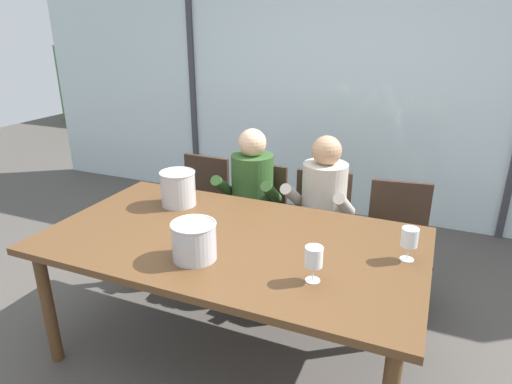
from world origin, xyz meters
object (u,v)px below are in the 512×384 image
object	(u,v)px
chair_near_curtain	(201,201)
ice_bucket_primary	(178,188)
person_beige_jumper	(320,208)
chair_center	(320,221)
wine_glass_by_left_taster	(409,239)
chair_right_of_center	(397,235)
person_olive_shirt	(249,197)
wine_glass_near_bucket	(314,258)
ice_bucket_secondary	(194,240)
dining_table	(232,249)
chair_left_of_center	(257,211)

from	to	relation	value
chair_near_curtain	ice_bucket_primary	bearing A→B (deg)	-67.95
person_beige_jumper	chair_near_curtain	bearing A→B (deg)	176.71
chair_center	ice_bucket_primary	size ratio (longest dim) A/B	3.70
chair_near_curtain	wine_glass_by_left_taster	distance (m)	1.97
chair_center	chair_right_of_center	size ratio (longest dim) A/B	1.00
chair_center	wine_glass_by_left_taster	xyz separation A→B (m)	(0.68, -0.89, 0.40)
person_olive_shirt	person_beige_jumper	size ratio (longest dim) A/B	1.00
ice_bucket_primary	wine_glass_near_bucket	bearing A→B (deg)	-27.16
person_beige_jumper	wine_glass_by_left_taster	distance (m)	1.00
person_beige_jumper	ice_bucket_secondary	xyz separation A→B (m)	(-0.35, -1.14, 0.21)
dining_table	ice_bucket_secondary	size ratio (longest dim) A/B	9.06
chair_right_of_center	wine_glass_near_bucket	size ratio (longest dim) A/B	4.95
chair_center	wine_glass_near_bucket	world-z (taller)	wine_glass_near_bucket
person_olive_shirt	wine_glass_near_bucket	bearing A→B (deg)	-57.74
dining_table	ice_bucket_primary	size ratio (longest dim) A/B	9.02
chair_left_of_center	wine_glass_near_bucket	world-z (taller)	wine_glass_near_bucket
dining_table	ice_bucket_primary	xyz separation A→B (m)	(-0.53, 0.30, 0.19)
chair_left_of_center	person_beige_jumper	xyz separation A→B (m)	(0.55, -0.14, 0.17)
chair_center	chair_right_of_center	distance (m)	0.57
person_olive_shirt	dining_table	bearing A→B (deg)	-76.44
person_olive_shirt	wine_glass_by_left_taster	distance (m)	1.42
ice_bucket_primary	chair_left_of_center	bearing A→B (deg)	69.32
ice_bucket_secondary	wine_glass_by_left_taster	distance (m)	1.07
person_beige_jumper	wine_glass_by_left_taster	size ratio (longest dim) A/B	6.78
chair_right_of_center	dining_table	bearing A→B (deg)	-136.99
person_beige_jumper	chair_right_of_center	bearing A→B (deg)	20.50
dining_table	ice_bucket_secondary	bearing A→B (deg)	-104.10
ice_bucket_primary	wine_glass_near_bucket	xyz separation A→B (m)	(1.07, -0.55, 0.00)
chair_center	wine_glass_by_left_taster	distance (m)	1.19
dining_table	chair_near_curtain	distance (m)	1.31
chair_near_curtain	ice_bucket_secondary	distance (m)	1.53
chair_left_of_center	wine_glass_by_left_taster	size ratio (longest dim) A/B	4.95
person_beige_jumper	person_olive_shirt	bearing A→B (deg)	-174.63
dining_table	chair_left_of_center	xyz separation A→B (m)	(-0.27, 1.00, -0.21)
person_beige_jumper	ice_bucket_secondary	distance (m)	1.21
wine_glass_by_left_taster	chair_center	bearing A→B (deg)	127.29
chair_center	chair_left_of_center	bearing A→B (deg)	175.54
chair_left_of_center	wine_glass_by_left_taster	bearing A→B (deg)	-35.52
dining_table	chair_right_of_center	distance (m)	1.31
person_olive_shirt	wine_glass_near_bucket	size ratio (longest dim) A/B	6.78
person_beige_jumper	dining_table	bearing A→B (deg)	-102.65
wine_glass_by_left_taster	ice_bucket_primary	bearing A→B (deg)	173.16
chair_right_of_center	ice_bucket_secondary	xyz separation A→B (m)	(-0.88, -1.28, 0.38)
ice_bucket_secondary	chair_center	bearing A→B (deg)	76.23
dining_table	wine_glass_near_bucket	distance (m)	0.62
person_olive_shirt	chair_right_of_center	bearing A→B (deg)	3.54
dining_table	chair_near_curtain	size ratio (longest dim) A/B	2.44
person_beige_jumper	chair_left_of_center	bearing A→B (deg)	170.83
ice_bucket_secondary	chair_near_curtain	bearing A→B (deg)	119.00
person_olive_shirt	ice_bucket_primary	distance (m)	0.65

